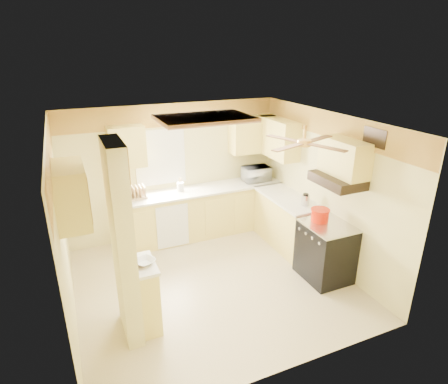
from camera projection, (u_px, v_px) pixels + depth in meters
name	position (u px, v px, depth m)	size (l,w,h in m)	color
floor	(213.00, 282.00, 5.82)	(4.00, 4.00, 0.00)	beige
ceiling	(211.00, 122.00, 4.92)	(4.00, 4.00, 0.00)	white
wall_back	(174.00, 171.00, 6.99)	(4.00, 4.00, 0.00)	#DDD187
wall_front	(282.00, 279.00, 3.75)	(4.00, 4.00, 0.00)	#DDD187
wall_left	(62.00, 235.00, 4.62)	(3.80, 3.80, 0.00)	#DDD187
wall_right	(325.00, 189.00, 6.11)	(3.80, 3.80, 0.00)	#DDD187
wallpaper_border	(172.00, 115.00, 6.59)	(4.00, 0.02, 0.40)	#EABD45
partition_column	(123.00, 245.00, 4.40)	(0.20, 0.70, 2.50)	#DDD187
partition_ledge	(147.00, 297.00, 4.77)	(0.25, 0.55, 0.90)	#F5E475
ledge_top	(144.00, 265.00, 4.60)	(0.28, 0.58, 0.04)	white
lower_cabinets_back	(206.00, 212.00, 7.21)	(3.00, 0.60, 0.90)	#F5E475
lower_cabinets_right	(287.00, 222.00, 6.81)	(0.60, 1.40, 0.90)	#F5E475
countertop_back	(205.00, 189.00, 7.03)	(3.04, 0.64, 0.04)	white
countertop_right	(288.00, 198.00, 6.63)	(0.64, 1.44, 0.04)	white
dishwasher_panel	(173.00, 226.00, 6.67)	(0.58, 0.02, 0.80)	white
window	(160.00, 157.00, 6.78)	(0.92, 0.02, 1.02)	white
upper_cab_back_left	(127.00, 147.00, 6.31)	(0.60, 0.35, 0.70)	#F5E475
upper_cab_back_right	(253.00, 134.00, 7.20)	(0.90, 0.35, 0.70)	#F5E475
upper_cab_right	(278.00, 138.00, 6.90)	(0.35, 1.00, 0.70)	#F5E475
upper_cab_left_wall	(71.00, 195.00, 4.26)	(0.35, 0.75, 0.70)	#F5E475
upper_cab_over_stove	(345.00, 158.00, 5.32)	(0.35, 0.76, 0.52)	#F5E475
stove	(325.00, 251.00, 5.81)	(0.68, 0.77, 0.92)	black
range_hood	(337.00, 180.00, 5.41)	(0.50, 0.76, 0.14)	black
poster_menu	(128.00, 196.00, 4.22)	(0.02, 0.42, 0.57)	black
poster_nashville	(133.00, 247.00, 4.46)	(0.02, 0.42, 0.57)	black
ceiling_light_panel	(204.00, 119.00, 5.40)	(1.35, 0.95, 0.06)	brown
ceiling_fan	(304.00, 142.00, 4.77)	(1.15, 1.15, 0.26)	gold
vent_grate	(375.00, 138.00, 4.96)	(0.02, 0.40, 0.25)	black
microwave	(256.00, 174.00, 7.38)	(0.52, 0.35, 0.29)	white
bowl	(145.00, 262.00, 4.57)	(0.24, 0.24, 0.06)	white
dutch_oven	(320.00, 215.00, 5.74)	(0.29, 0.29, 0.19)	red
kettle	(305.00, 200.00, 6.25)	(0.13, 0.13, 0.21)	silver
dish_rack	(135.00, 194.00, 6.54)	(0.39, 0.30, 0.21)	tan
utensil_crock	(180.00, 187.00, 6.88)	(0.13, 0.13, 0.25)	white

